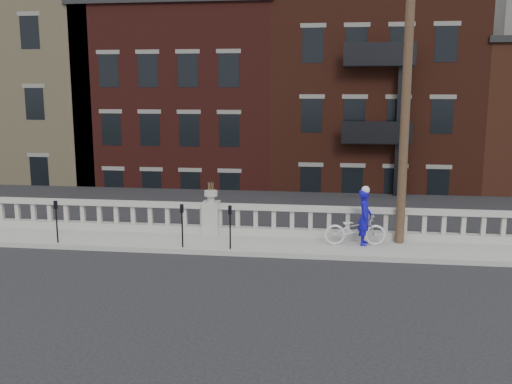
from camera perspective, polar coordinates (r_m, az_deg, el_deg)
ground at (r=15.84m, az=-7.48°, el=-8.21°), size 120.00×120.00×0.00m
sidewalk at (r=18.60m, az=-5.08°, el=-5.08°), size 32.00×2.20×0.15m
balustrade at (r=19.36m, az=-4.49°, el=-2.73°), size 28.00×0.34×1.03m
planter_pedestal at (r=19.31m, az=-4.50°, el=-2.18°), size 0.55×0.55×1.76m
lower_level at (r=37.75m, az=2.42°, el=6.79°), size 80.00×44.00×20.80m
utility_pole at (r=18.20m, az=14.85°, el=10.72°), size 1.60×0.28×10.00m
parking_meter_b at (r=19.16m, az=-19.34°, el=-2.34°), size 0.10×0.09×1.36m
parking_meter_c at (r=17.69m, az=-7.40°, el=-2.86°), size 0.10×0.09×1.36m
parking_meter_d at (r=17.37m, az=-2.61°, el=-3.03°), size 0.10×0.09×1.36m
bicycle at (r=18.17m, az=9.88°, el=-3.69°), size 1.98×0.88×1.01m
cyclist at (r=18.17m, az=10.81°, el=-2.49°), size 0.49×0.69×1.77m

